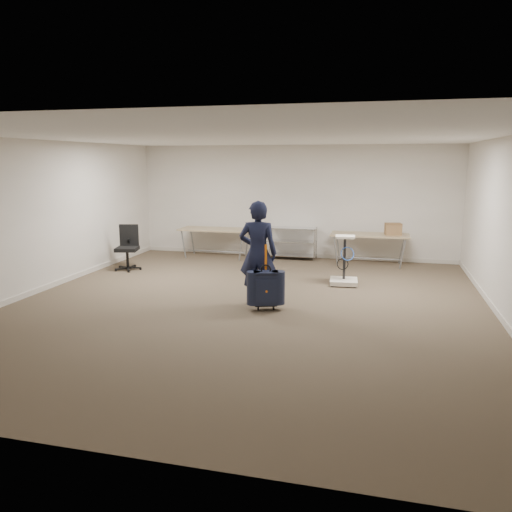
# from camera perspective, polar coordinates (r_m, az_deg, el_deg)

# --- Properties ---
(ground) EXTENTS (9.00, 9.00, 0.00)m
(ground) POSITION_cam_1_polar(r_m,az_deg,el_deg) (8.52, -0.99, -5.67)
(ground) COLOR #493C2C
(ground) RESTS_ON ground
(room_shell) EXTENTS (8.00, 9.00, 9.00)m
(room_shell) POSITION_cam_1_polar(r_m,az_deg,el_deg) (9.80, 1.12, -3.15)
(room_shell) COLOR beige
(room_shell) RESTS_ON ground
(folding_table_left) EXTENTS (1.80, 0.75, 0.73)m
(folding_table_left) POSITION_cam_1_polar(r_m,az_deg,el_deg) (12.63, -4.65, 2.90)
(folding_table_left) COLOR tan
(folding_table_left) RESTS_ON ground
(folding_table_right) EXTENTS (1.80, 0.75, 0.73)m
(folding_table_right) POSITION_cam_1_polar(r_m,az_deg,el_deg) (11.96, 12.87, 2.21)
(folding_table_right) COLOR tan
(folding_table_right) RESTS_ON ground
(wire_shelf) EXTENTS (1.22, 0.47, 0.80)m
(wire_shelf) POSITION_cam_1_polar(r_m,az_deg,el_deg) (12.43, 4.07, 1.67)
(wire_shelf) COLOR silver
(wire_shelf) RESTS_ON ground
(person) EXTENTS (0.67, 0.47, 1.78)m
(person) POSITION_cam_1_polar(r_m,az_deg,el_deg) (8.40, 0.23, 0.32)
(person) COLOR black
(person) RESTS_ON ground
(suitcase) EXTENTS (0.45, 0.34, 1.10)m
(suitcase) POSITION_cam_1_polar(r_m,az_deg,el_deg) (8.16, 1.13, -3.70)
(suitcase) COLOR black
(suitcase) RESTS_ON ground
(office_chair) EXTENTS (0.61, 0.61, 1.00)m
(office_chair) POSITION_cam_1_polar(r_m,az_deg,el_deg) (11.58, -14.43, -0.02)
(office_chair) COLOR black
(office_chair) RESTS_ON ground
(equipment_cart) EXTENTS (0.57, 0.57, 0.98)m
(equipment_cart) POSITION_cam_1_polar(r_m,az_deg,el_deg) (10.01, 10.03, -1.80)
(equipment_cart) COLOR beige
(equipment_cart) RESTS_ON ground
(cardboard_box) EXTENTS (0.40, 0.33, 0.27)m
(cardboard_box) POSITION_cam_1_polar(r_m,az_deg,el_deg) (11.94, 15.40, 2.99)
(cardboard_box) COLOR olive
(cardboard_box) RESTS_ON folding_table_right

